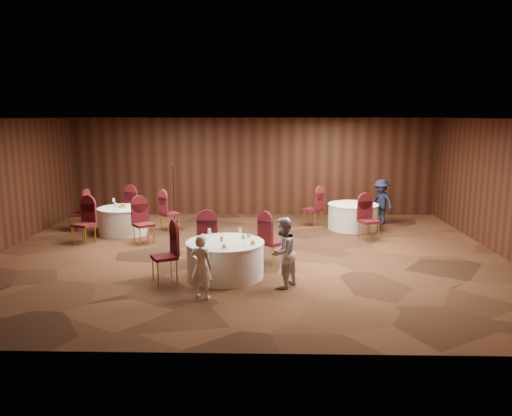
{
  "coord_description": "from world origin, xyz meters",
  "views": [
    {
      "loc": [
        0.48,
        -11.47,
        3.27
      ],
      "look_at": [
        0.2,
        0.2,
        1.1
      ],
      "focal_mm": 35.0,
      "sensor_mm": 36.0,
      "label": 1
    }
  ],
  "objects_px": {
    "table_left": "(123,220)",
    "man_c": "(381,202)",
    "table_right": "(353,216)",
    "woman_a": "(201,267)",
    "woman_b": "(282,253)",
    "table_main": "(225,259)",
    "mic_stand": "(174,206)"
  },
  "relations": [
    {
      "from": "table_right",
      "to": "woman_a",
      "type": "bearing_deg",
      "value": -122.78
    },
    {
      "from": "table_main",
      "to": "woman_b",
      "type": "height_order",
      "value": "woman_b"
    },
    {
      "from": "table_left",
      "to": "man_c",
      "type": "relative_size",
      "value": 1.01
    },
    {
      "from": "table_main",
      "to": "table_right",
      "type": "relative_size",
      "value": 1.1
    },
    {
      "from": "table_left",
      "to": "man_c",
      "type": "distance_m",
      "value": 7.63
    },
    {
      "from": "woman_a",
      "to": "woman_b",
      "type": "height_order",
      "value": "woman_b"
    },
    {
      "from": "table_right",
      "to": "mic_stand",
      "type": "distance_m",
      "value": 5.44
    },
    {
      "from": "woman_a",
      "to": "man_c",
      "type": "relative_size",
      "value": 0.86
    },
    {
      "from": "woman_a",
      "to": "woman_b",
      "type": "distance_m",
      "value": 1.61
    },
    {
      "from": "table_left",
      "to": "woman_a",
      "type": "distance_m",
      "value": 5.74
    },
    {
      "from": "table_left",
      "to": "table_main",
      "type": "bearing_deg",
      "value": -49.63
    },
    {
      "from": "table_right",
      "to": "woman_a",
      "type": "height_order",
      "value": "woman_a"
    },
    {
      "from": "man_c",
      "to": "mic_stand",
      "type": "bearing_deg",
      "value": -127.7
    },
    {
      "from": "table_right",
      "to": "woman_a",
      "type": "distance_m",
      "value": 6.79
    },
    {
      "from": "table_right",
      "to": "table_main",
      "type": "bearing_deg",
      "value": -126.87
    },
    {
      "from": "table_left",
      "to": "woman_b",
      "type": "relative_size",
      "value": 1.01
    },
    {
      "from": "table_main",
      "to": "table_left",
      "type": "distance_m",
      "value": 4.91
    },
    {
      "from": "woman_a",
      "to": "woman_b",
      "type": "xyz_separation_m",
      "value": [
        1.47,
        0.63,
        0.1
      ]
    },
    {
      "from": "woman_a",
      "to": "woman_b",
      "type": "bearing_deg",
      "value": -137.93
    },
    {
      "from": "table_right",
      "to": "woman_a",
      "type": "relative_size",
      "value": 1.23
    },
    {
      "from": "woman_b",
      "to": "man_c",
      "type": "relative_size",
      "value": 1.0
    },
    {
      "from": "table_main",
      "to": "man_c",
      "type": "distance_m",
      "value": 6.74
    },
    {
      "from": "woman_b",
      "to": "man_c",
      "type": "bearing_deg",
      "value": -175.09
    },
    {
      "from": "table_right",
      "to": "man_c",
      "type": "bearing_deg",
      "value": 36.19
    },
    {
      "from": "table_left",
      "to": "mic_stand",
      "type": "bearing_deg",
      "value": 52.67
    },
    {
      "from": "woman_a",
      "to": "man_c",
      "type": "distance_m",
      "value": 7.91
    },
    {
      "from": "man_c",
      "to": "table_main",
      "type": "bearing_deg",
      "value": -76.83
    },
    {
      "from": "table_main",
      "to": "table_right",
      "type": "bearing_deg",
      "value": 53.13
    },
    {
      "from": "table_main",
      "to": "woman_a",
      "type": "xyz_separation_m",
      "value": [
        -0.32,
        -1.24,
        0.21
      ]
    },
    {
      "from": "table_right",
      "to": "woman_b",
      "type": "relative_size",
      "value": 1.05
    },
    {
      "from": "woman_a",
      "to": "table_right",
      "type": "bearing_deg",
      "value": -103.77
    },
    {
      "from": "mic_stand",
      "to": "man_c",
      "type": "bearing_deg",
      "value": -0.67
    }
  ]
}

